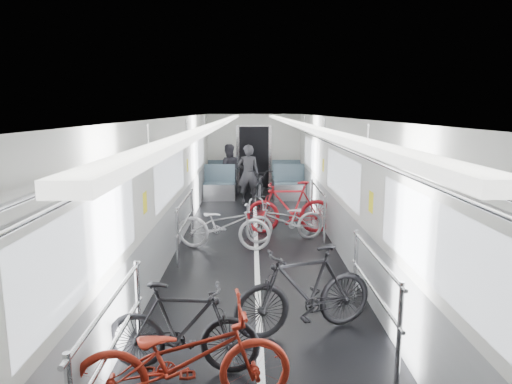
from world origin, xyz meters
The scene contains 10 objects.
car_shell centered at (0.00, 1.78, 1.13)m, with size 3.02×14.01×2.41m.
bike_left_near centered at (-0.66, -4.28, 0.48)m, with size 0.63×1.82×0.95m, color maroon.
bike_left_mid centered at (-0.76, -3.68, 0.46)m, with size 0.43×1.52×0.91m, color black.
bike_left_far centered at (-0.60, 0.32, 0.46)m, with size 0.61×1.75×0.92m, color silver.
bike_right_near centered at (0.52, -2.90, 0.51)m, with size 0.48×1.70×1.02m, color black.
bike_right_mid centered at (0.57, 0.80, 0.42)m, with size 0.56×1.61×0.85m, color #A4A4A9.
bike_right_far centered at (0.70, 1.40, 0.55)m, with size 0.52×1.82×1.10m, color maroon.
bike_aisle centered at (0.16, 4.40, 0.50)m, with size 0.66×1.90×1.00m, color black.
person_standing centered at (-0.17, 4.50, 0.81)m, with size 0.59×0.39×1.62m, color black.
person_seated centered at (-0.78, 5.83, 0.76)m, with size 0.74×0.58×1.53m, color #2A282F.
Camera 1 is at (-0.09, -7.80, 2.54)m, focal length 32.00 mm.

